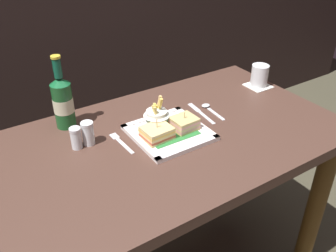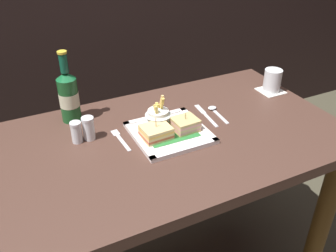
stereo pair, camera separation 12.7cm
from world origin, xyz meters
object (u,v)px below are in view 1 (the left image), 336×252
Objects in this scene: water_glass at (259,77)px; knife at (200,112)px; beer_bottle at (63,101)px; salt_shaker at (76,139)px; spoon at (209,108)px; dining_table at (167,167)px; sandwich_half_left at (158,133)px; pepper_shaker at (88,135)px; fries_cup at (157,115)px; fork at (121,142)px; square_plate at (169,133)px; sandwich_half_right at (185,124)px.

water_glass reaches higher than knife.
salt_shaker is (-0.02, -0.16, -0.07)m from beer_bottle.
spoon is at bearing 8.31° from knife.
knife is at bearing 20.13° from dining_table.
sandwich_half_left is 1.20× the size of pepper_shaker.
sandwich_half_left is 1.05× the size of water_glass.
sandwich_half_left is 0.87× the size of fries_cup.
fork is at bearing 158.65° from dining_table.
fork and knife have the same top height.
fries_cup reaches higher than water_glass.
spoon is (-0.31, -0.04, -0.04)m from water_glass.
dining_table is at bearing -44.81° from beer_bottle.
fork is at bearing -60.55° from beer_bottle.
pepper_shaker reaches higher than square_plate.
beer_bottle is at bearing 130.16° from sandwich_half_left.
salt_shaker is at bearing 159.08° from dining_table.
square_plate is at bearing -16.08° from fork.
fork reaches higher than dining_table.
water_glass is at bearing 14.75° from sandwich_half_right.
water_glass is 1.14× the size of pepper_shaker.
beer_bottle is at bearing 138.13° from square_plate.
fork is 1.90× the size of salt_shaker.
beer_bottle is 0.55m from spoon.
pepper_shaker is at bearing 155.83° from dining_table.
square_plate is at bearing -41.87° from beer_bottle.
sandwich_half_left is at bearing -173.60° from dining_table.
beer_bottle reaches higher than salt_shaker.
fries_cup is at bearing 105.87° from square_plate.
fries_cup is (-0.07, 0.07, 0.02)m from sandwich_half_right.
sandwich_half_left is at bearing 180.00° from sandwich_half_right.
beer_bottle is at bearing 98.48° from pepper_shaker.
dining_table is 0.18m from sandwich_half_right.
dining_table is 7.15× the size of knife.
sandwich_half_right reaches higher than fork.
salt_shaker is at bearing 171.60° from fries_cup.
square_plate is 3.33× the size of salt_shaker.
fries_cup is 0.29m from salt_shaker.
knife is (0.18, 0.06, -0.00)m from square_plate.
spoon is (0.51, -0.18, -0.10)m from beer_bottle.
pepper_shaker is (-0.24, 0.11, 0.17)m from dining_table.
sandwich_half_right is (0.07, -0.00, 0.17)m from dining_table.
dining_table is 0.21m from fork.
water_glass is at bearing 12.07° from sandwich_half_left.
dining_table is at bearing -167.54° from water_glass.
beer_bottle reaches higher than square_plate.
sandwich_half_right is 1.18× the size of salt_shaker.
spoon is 0.49m from pepper_shaker.
pepper_shaker is at bearing -81.52° from beer_bottle.
fries_cup is at bearing -8.40° from salt_shaker.
knife is at bearing 2.54° from fork.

